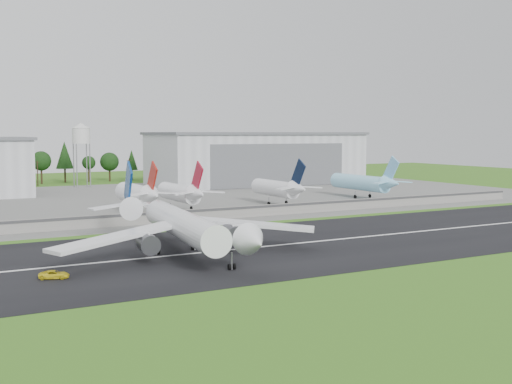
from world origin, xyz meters
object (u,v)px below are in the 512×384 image
ground_vehicle (54,275)px  parked_jet_skyblue (365,182)px  parked_jet_red_b (183,193)px  parked_jet_navy (280,188)px  parked_jet_red_a (140,194)px  main_airliner (184,231)px

ground_vehicle → parked_jet_skyblue: size_ratio=0.14×
parked_jet_skyblue → parked_jet_red_b: bearing=-176.2°
ground_vehicle → parked_jet_skyblue: 154.08m
parked_jet_navy → parked_jet_skyblue: 40.83m
parked_jet_red_a → parked_jet_red_b: bearing=-0.1°
parked_jet_red_a → parked_jet_navy: bearing=-0.0°
parked_jet_navy → parked_jet_skyblue: size_ratio=0.84×
main_airliner → parked_jet_red_b: (27.08, 66.98, 1.18)m
parked_jet_navy → main_airliner: bearing=-133.1°
main_airliner → ground_vehicle: size_ratio=11.69×
main_airliner → parked_jet_navy: 91.71m
parked_jet_red_b → parked_jet_skyblue: parked_jet_skyblue is taller
parked_jet_navy → parked_jet_skyblue: (40.52, 5.03, 0.11)m
parked_jet_skyblue → parked_jet_navy: bearing=-172.9°
main_airliner → parked_jet_skyblue: bearing=-138.1°
parked_jet_navy → ground_vehicle: bearing=-139.8°
ground_vehicle → parked_jet_red_a: parked_jet_red_a is taller
main_airliner → ground_vehicle: 29.41m
main_airliner → parked_jet_navy: (62.64, 66.98, 1.17)m
parked_jet_navy → parked_jet_skyblue: bearing=7.1°
parked_jet_red_b → parked_jet_skyblue: bearing=3.8°
parked_jet_red_a → parked_jet_skyblue: bearing=3.2°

